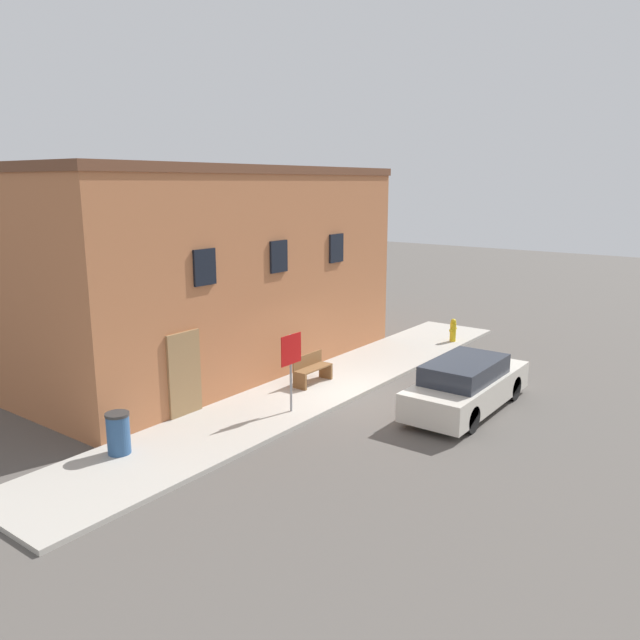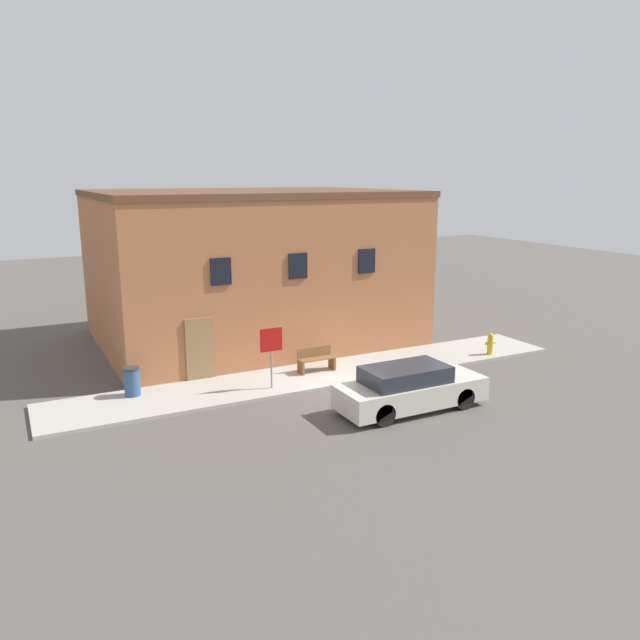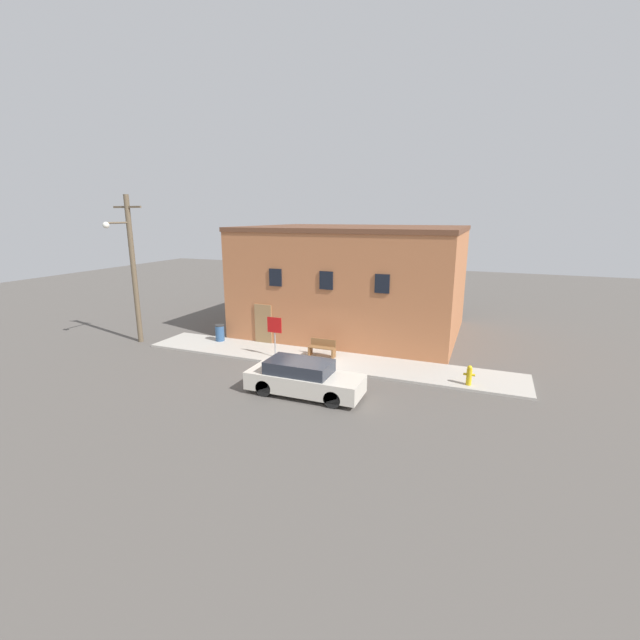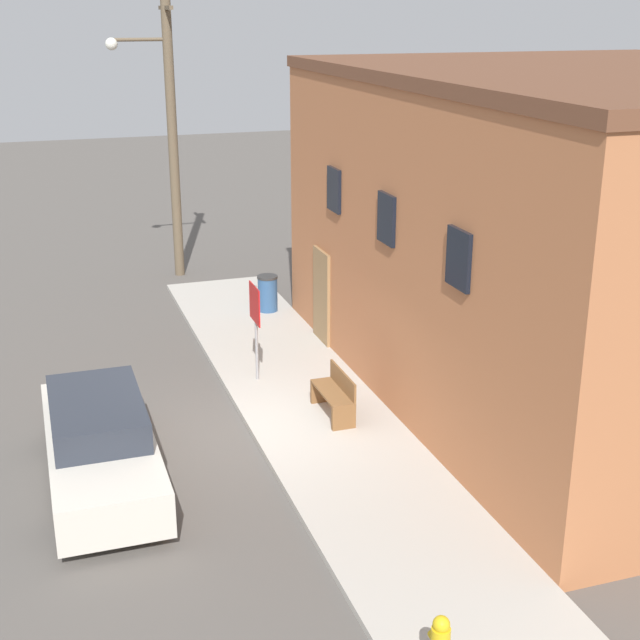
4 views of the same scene
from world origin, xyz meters
name	(u,v)px [view 4 (image 4 of 4)]	position (x,y,z in m)	size (l,w,h in m)	color
ground_plane	(251,434)	(0.00, 0.00, 0.00)	(80.00, 80.00, 0.00)	#56514C
sidewalk	(321,421)	(0.00, 1.34, 0.05)	(18.50, 2.68, 0.11)	#B2ADA3
brick_building	(610,231)	(-0.28, 7.38, 3.10)	(12.15, 9.53, 6.20)	#B26B42
stop_sign	(255,314)	(-2.16, 0.68, 1.50)	(0.75, 0.06, 1.98)	gray
bench	(335,394)	(-0.09, 1.64, 0.52)	(1.30, 0.44, 0.84)	brown
trash_bin	(268,293)	(-6.28, 2.04, 0.56)	(0.51, 0.51, 0.90)	#2D517F
utility_pole	(169,126)	(-10.50, 0.49, 4.20)	(1.80, 1.75, 7.86)	brown
parked_car	(100,443)	(0.83, -2.67, 0.66)	(4.54, 1.63, 1.36)	black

